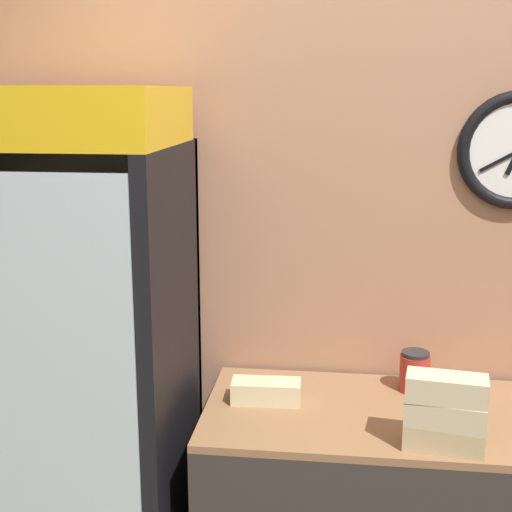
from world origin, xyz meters
The scene contains 7 objects.
wall_back centered at (0.00, 1.22, 1.35)m, with size 5.20×0.10×2.70m.
beverage_cooler centered at (-1.19, 0.89, 1.07)m, with size 0.79×0.68×1.96m.
sandwich_stack_bottom centered at (0.05, 0.63, 0.95)m, with size 0.25×0.14×0.08m.
sandwich_stack_middle centered at (0.05, 0.63, 1.02)m, with size 0.24×0.14×0.08m.
sandwich_stack_top centered at (0.05, 0.63, 1.10)m, with size 0.24×0.13×0.08m.
sandwich_flat_left centered at (-0.51, 0.89, 0.95)m, with size 0.24×0.11×0.07m.
condiment_jar centered at (0.00, 1.05, 0.98)m, with size 0.11×0.11×0.14m.
Camera 1 is at (-0.26, -1.35, 1.94)m, focal length 50.00 mm.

